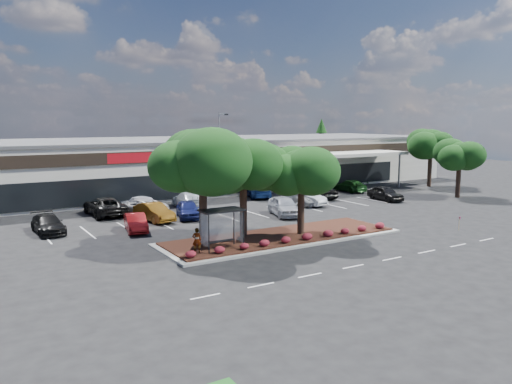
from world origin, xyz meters
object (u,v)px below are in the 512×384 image
survey_stake (459,222)px  car_0 (48,224)px  light_pole (220,157)px  car_1 (136,223)px

survey_stake → car_0: (-27.42, 15.83, -0.00)m
light_pole → car_0: bearing=-148.8°
survey_stake → car_1: car_1 is taller
light_pole → survey_stake: bearing=-78.7°
survey_stake → car_0: car_0 is taller
light_pole → survey_stake: size_ratio=8.71×
light_pole → car_1: 22.85m
survey_stake → car_1: bearing=149.2°
car_0 → car_1: 6.57m
light_pole → survey_stake: light_pole is taller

